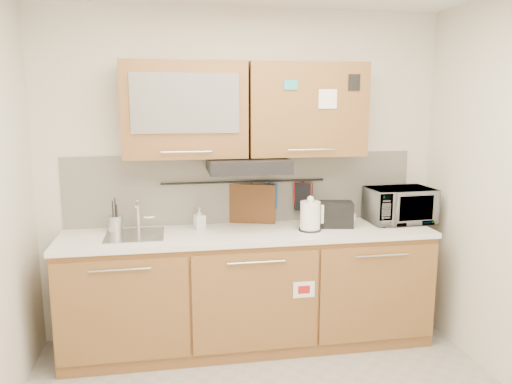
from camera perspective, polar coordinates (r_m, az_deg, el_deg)
name	(u,v)px	position (r m, az deg, el deg)	size (l,w,h in m)	color
wall_back	(243,176)	(4.02, -1.48, 1.86)	(3.20, 3.20, 0.00)	silver
base_cabinet	(249,295)	(3.97, -0.76, -11.70)	(2.80, 0.64, 0.88)	brown
countertop	(249,234)	(3.81, -0.77, -4.80)	(2.82, 0.62, 0.04)	white
backsplash	(243,188)	(4.03, -1.45, 0.42)	(2.80, 0.02, 0.56)	silver
upper_cabinets	(246,110)	(3.80, -1.20, 9.39)	(1.82, 0.37, 0.70)	brown
range_hood	(248,165)	(3.76, -0.94, 3.10)	(0.60, 0.46, 0.10)	black
sink	(135,235)	(3.78, -13.66, -4.81)	(0.42, 0.40, 0.26)	silver
utensil_rail	(244,182)	(3.98, -1.38, 1.18)	(0.02, 0.02, 1.30)	black
utensil_crock	(116,224)	(3.88, -15.73, -3.55)	(0.13, 0.13, 0.27)	#B2B2B6
kettle	(310,217)	(3.82, 6.22, -2.83)	(0.19, 0.17, 0.27)	white
toaster	(335,214)	(3.96, 9.07, -2.50)	(0.29, 0.20, 0.20)	black
microwave	(399,205)	(4.22, 16.08, -1.46)	(0.51, 0.35, 0.28)	#999999
soap_bottle	(200,219)	(3.86, -6.47, -3.03)	(0.08, 0.08, 0.17)	#999999
cutting_board	(252,213)	(4.03, -0.46, -2.37)	(0.38, 0.03, 0.46)	brown
oven_mitt	(270,196)	(4.02, 1.56, -0.48)	(0.12, 0.03, 0.20)	#214E99
dark_pouch	(303,196)	(4.09, 5.44, -0.51)	(0.14, 0.04, 0.23)	black
pot_holder	(303,193)	(4.08, 5.36, -0.16)	(0.14, 0.02, 0.18)	red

